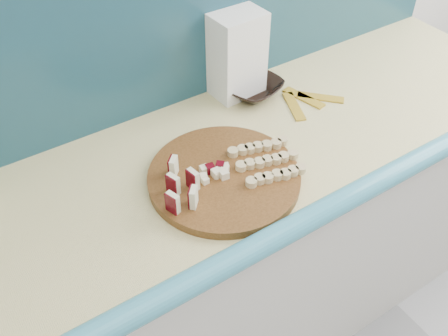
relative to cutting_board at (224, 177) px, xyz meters
The scene contains 9 objects.
kitchen_counter 0.47m from the cutting_board, 87.86° to the left, with size 2.20×0.63×0.91m.
backsplash 0.44m from the cutting_board, 89.52° to the left, with size 2.20×0.02×0.50m, color teal.
cutting_board is the anchor object (origin of this frame).
apple_wedges 0.13m from the cutting_board, behind, with size 0.10×0.15×0.05m.
apple_chunks 0.03m from the cutting_board, 166.80° to the left, with size 0.05×0.06×0.02m.
banana_slices 0.12m from the cutting_board, 13.91° to the right, with size 0.19×0.17×0.02m.
brown_bowl 0.39m from the cutting_board, 44.49° to the left, with size 0.18×0.18×0.04m, color black.
flour_bag 0.42m from the cutting_board, 51.26° to the left, with size 0.15×0.11×0.26m, color white.
banana_peel 0.43m from the cutting_board, 20.88° to the left, with size 0.20×0.16×0.01m.
Camera 1 is at (-0.40, 0.66, 1.79)m, focal length 40.00 mm.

